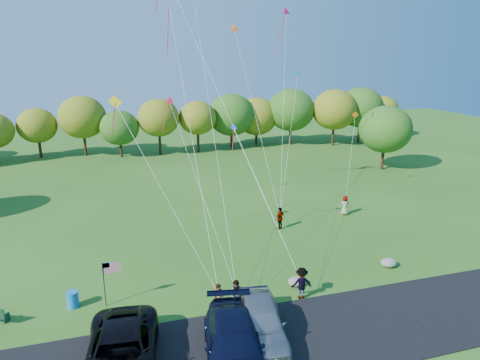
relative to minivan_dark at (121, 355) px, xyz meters
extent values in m
plane|color=#265618|center=(6.34, 4.13, -0.97)|extent=(140.00, 140.00, 0.00)
cube|color=black|center=(6.34, 0.13, -0.94)|extent=(44.00, 6.00, 0.06)
cylinder|color=#392814|center=(-13.60, 43.99, 0.49)|extent=(0.36, 0.36, 2.92)
cylinder|color=#392814|center=(-8.27, 43.71, 0.17)|extent=(0.36, 0.36, 2.28)
ellipsoid|color=#1D5416|center=(-8.27, 43.71, 3.00)|extent=(5.19, 5.19, 4.67)
cylinder|color=#392814|center=(-3.64, 41.09, 0.52)|extent=(0.36, 0.36, 2.98)
ellipsoid|color=#1D5416|center=(-3.64, 41.09, 4.06)|extent=(6.32, 6.32, 5.69)
cylinder|color=#392814|center=(1.00, 43.79, 0.18)|extent=(0.36, 0.36, 2.29)
ellipsoid|color=#3B6619|center=(1.00, 43.79, 3.44)|extent=(6.53, 6.53, 5.88)
cylinder|color=#392814|center=(5.58, 41.57, 0.21)|extent=(0.36, 0.36, 2.36)
ellipsoid|color=#1D5416|center=(5.58, 41.57, 3.06)|extent=(5.12, 5.12, 4.61)
cylinder|color=#392814|center=(11.68, 42.35, 0.41)|extent=(0.36, 0.36, 2.76)
ellipsoid|color=#1D5416|center=(11.68, 42.35, 3.88)|extent=(6.44, 6.44, 5.80)
cylinder|color=#392814|center=(17.08, 43.09, 0.31)|extent=(0.36, 0.36, 2.55)
ellipsoid|color=#3B6619|center=(17.08, 43.09, 3.36)|extent=(5.47, 5.47, 4.92)
cylinder|color=#392814|center=(21.38, 42.57, 0.34)|extent=(0.36, 0.36, 2.62)
ellipsoid|color=#3B6619|center=(21.38, 42.57, 3.89)|extent=(6.88, 6.88, 6.19)
cylinder|color=#392814|center=(26.85, 41.80, 0.34)|extent=(0.36, 0.36, 2.62)
ellipsoid|color=#3B6619|center=(26.85, 41.80, 3.73)|extent=(6.38, 6.38, 5.74)
cylinder|color=#392814|center=(31.92, 41.94, 0.33)|extent=(0.36, 0.36, 2.60)
ellipsoid|color=#3B6619|center=(31.92, 41.94, 3.32)|extent=(5.21, 5.21, 4.69)
cylinder|color=#392814|center=(36.73, 42.19, 0.59)|extent=(0.36, 0.36, 3.12)
ellipsoid|color=#3B6619|center=(36.73, 42.19, 4.00)|extent=(5.70, 5.70, 5.13)
cylinder|color=#392814|center=(40.95, 41.03, 0.57)|extent=(0.36, 0.36, 3.08)
ellipsoid|color=#1D5416|center=(40.95, 41.03, 4.13)|extent=(6.21, 6.21, 5.59)
cylinder|color=#392814|center=(30.34, 26.13, 0.43)|extent=(0.36, 0.36, 2.80)
ellipsoid|color=#1D5416|center=(30.34, 26.13, 3.78)|extent=(6.00, 6.00, 5.40)
imported|color=black|center=(0.00, 0.00, 0.00)|extent=(3.69, 6.81, 1.81)
imported|color=black|center=(4.72, -0.65, 0.00)|extent=(3.64, 6.61, 1.82)
imported|color=gray|center=(6.39, 0.56, 0.01)|extent=(3.08, 5.66, 1.83)
imported|color=#4C4C59|center=(5.03, 3.33, -0.16)|extent=(0.66, 0.51, 1.61)
imported|color=#4C4C59|center=(5.99, 3.33, -0.13)|extent=(1.03, 0.98, 1.67)
imported|color=#4C4C59|center=(9.72, 3.33, -0.05)|extent=(1.28, 0.86, 1.84)
imported|color=#4C4C59|center=(12.21, 12.83, -0.08)|extent=(1.11, 0.92, 1.77)
imported|color=#4C4C59|center=(18.57, 14.13, -0.14)|extent=(0.95, 0.78, 1.66)
cube|color=#143720|center=(-5.54, 5.56, -0.75)|extent=(0.25, 0.46, 0.43)
cylinder|color=blue|center=(-2.38, 5.98, -0.51)|extent=(0.61, 0.61, 0.91)
cylinder|color=black|center=(-0.70, 5.61, 0.31)|extent=(0.05, 0.05, 2.56)
cube|color=red|center=(-0.24, 5.61, 1.23)|extent=(0.92, 0.61, 0.02)
cube|color=navy|center=(-0.52, 5.62, 1.42)|extent=(0.37, 0.02, 0.29)
ellipsoid|color=gray|center=(10.03, 4.63, -0.70)|extent=(1.07, 0.84, 0.53)
ellipsoid|color=slate|center=(16.61, 5.11, -0.69)|extent=(1.07, 0.89, 0.56)
cone|color=orange|center=(10.57, 19.85, 14.10)|extent=(0.90, 0.45, 0.82)
cone|color=#E10F4C|center=(15.49, 20.80, 15.62)|extent=(1.01, 0.74, 0.83)
cube|color=#BD4F0D|center=(21.83, 18.88, 6.73)|extent=(0.59, 0.27, 0.62)
cube|color=#FFF315|center=(0.66, 11.10, 9.34)|extent=(0.80, 0.43, 0.86)
cube|color=#1271B9|center=(17.69, 22.83, 10.29)|extent=(0.60, 0.37, 0.66)
cone|color=red|center=(4.91, 19.10, 8.49)|extent=(0.81, 0.43, 0.73)
cube|color=blue|center=(8.13, 11.44, 7.37)|extent=(0.38, 0.43, 0.53)
camera|label=1|loc=(0.51, -15.83, 12.10)|focal=32.00mm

